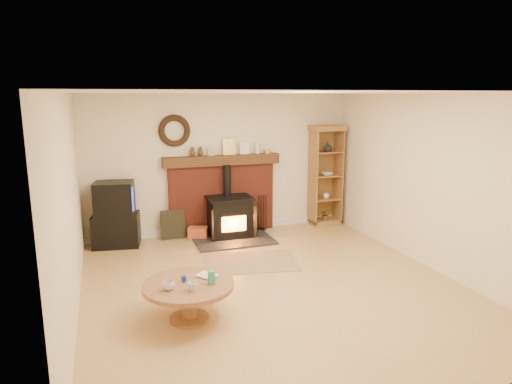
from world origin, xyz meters
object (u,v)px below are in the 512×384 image
object	(u,v)px
tv_unit	(116,215)
coffee_table	(189,290)
curio_cabinet	(325,175)
wood_stove	(230,218)

from	to	relation	value
tv_unit	coffee_table	size ratio (longest dim) A/B	1.07
curio_cabinet	coffee_table	xyz separation A→B (m)	(-3.36, -3.16, -0.63)
tv_unit	coffee_table	bearing A→B (deg)	-77.38
tv_unit	curio_cabinet	xyz separation A→B (m)	(4.05, 0.09, 0.46)
tv_unit	coffee_table	distance (m)	3.15
tv_unit	curio_cabinet	size ratio (longest dim) A/B	0.57
coffee_table	curio_cabinet	bearing A→B (deg)	43.25
wood_stove	tv_unit	bearing A→B (deg)	174.47
tv_unit	curio_cabinet	bearing A→B (deg)	1.23
wood_stove	curio_cabinet	xyz separation A→B (m)	(2.05, 0.28, 0.63)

